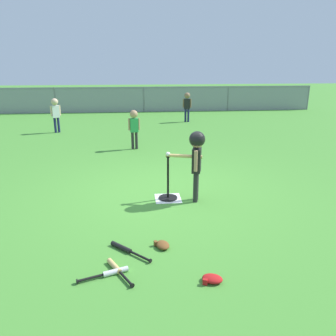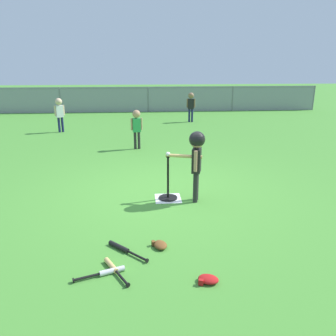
{
  "view_description": "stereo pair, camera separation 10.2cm",
  "coord_description": "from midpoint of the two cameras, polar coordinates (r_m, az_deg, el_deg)",
  "views": [
    {
      "loc": [
        -0.48,
        -5.62,
        2.24
      ],
      "look_at": [
        0.06,
        -0.29,
        0.55
      ],
      "focal_mm": 36.01,
      "sensor_mm": 36.0,
      "label": 1
    },
    {
      "loc": [
        -0.38,
        -5.63,
        2.24
      ],
      "look_at": [
        0.06,
        -0.29,
        0.55
      ],
      "focal_mm": 36.01,
      "sensor_mm": 36.0,
      "label": 2
    }
  ],
  "objects": [
    {
      "name": "ground_plane",
      "position": [
        6.07,
        -0.31,
        -4.15
      ],
      "size": [
        60.0,
        60.0,
        0.0
      ],
      "primitive_type": "plane",
      "color": "#478C33"
    },
    {
      "name": "glove_near_bats",
      "position": [
        3.8,
        7.59,
        -18.18
      ],
      "size": [
        0.26,
        0.23,
        0.07
      ],
      "color": "#B21919",
      "rests_on": "ground_plane"
    },
    {
      "name": "batter_child",
      "position": [
        5.47,
        5.34,
        2.68
      ],
      "size": [
        0.63,
        0.33,
        1.19
      ],
      "color": "#262626",
      "rests_on": "ground_plane"
    },
    {
      "name": "fielder_deep_center",
      "position": [
        13.2,
        4.13,
        10.89
      ],
      "size": [
        0.33,
        0.22,
        1.12
      ],
      "color": "#191E4C",
      "rests_on": "ground_plane"
    },
    {
      "name": "spare_bat_silver",
      "position": [
        3.93,
        -9.57,
        -17.0
      ],
      "size": [
        0.56,
        0.24,
        0.06
      ],
      "color": "silver",
      "rests_on": "ground_plane"
    },
    {
      "name": "home_plate",
      "position": [
        5.81,
        0.51,
        -5.14
      ],
      "size": [
        0.44,
        0.44,
        0.01
      ],
      "primitive_type": "cube",
      "color": "white",
      "rests_on": "ground_plane"
    },
    {
      "name": "batting_tee",
      "position": [
        5.76,
        0.51,
        -4.03
      ],
      "size": [
        0.32,
        0.32,
        0.75
      ],
      "color": "black",
      "rests_on": "ground_plane"
    },
    {
      "name": "fielder_deep_left",
      "position": [
        8.99,
        -5.01,
        7.41
      ],
      "size": [
        0.31,
        0.21,
        1.04
      ],
      "color": "#262626",
      "rests_on": "ground_plane"
    },
    {
      "name": "baseball_on_tee",
      "position": [
        5.55,
        0.53,
        2.37
      ],
      "size": [
        0.07,
        0.07,
        0.07
      ],
      "primitive_type": "sphere",
      "color": "white",
      "rests_on": "batting_tee"
    },
    {
      "name": "spare_bat_wood",
      "position": [
        3.99,
        -8.47,
        -16.41
      ],
      "size": [
        0.32,
        0.53,
        0.06
      ],
      "color": "#DBB266",
      "rests_on": "ground_plane"
    },
    {
      "name": "outfield_fence",
      "position": [
        15.97,
        -3.21,
        11.67
      ],
      "size": [
        16.06,
        0.06,
        1.15
      ],
      "color": "slate",
      "rests_on": "ground_plane"
    },
    {
      "name": "glove_by_plate",
      "position": [
        4.36,
        -0.68,
        -12.87
      ],
      "size": [
        0.22,
        0.25,
        0.07
      ],
      "color": "brown",
      "rests_on": "ground_plane"
    },
    {
      "name": "spare_bat_black",
      "position": [
        4.33,
        -7.01,
        -13.38
      ],
      "size": [
        0.51,
        0.5,
        0.06
      ],
      "color": "black",
      "rests_on": "ground_plane"
    },
    {
      "name": "fielder_near_left",
      "position": [
        11.72,
        -17.66,
        9.26
      ],
      "size": [
        0.3,
        0.22,
        1.12
      ],
      "color": "#191E4C",
      "rests_on": "ground_plane"
    }
  ]
}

